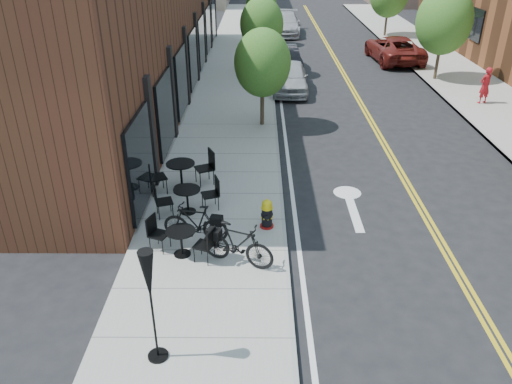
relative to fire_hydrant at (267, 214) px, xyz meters
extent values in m
plane|color=black|center=(0.51, -1.11, -0.52)|extent=(120.00, 120.00, 0.00)
cube|color=#9E9B93|center=(-1.49, 8.89, -0.46)|extent=(4.00, 70.00, 0.12)
cube|color=#9E9B93|center=(10.51, 8.89, -0.46)|extent=(4.00, 70.00, 0.12)
cube|color=#4F2A19|center=(-5.99, 12.89, 2.98)|extent=(5.00, 28.00, 7.00)
cylinder|color=#382B1E|center=(-0.09, 7.89, 0.41)|extent=(0.16, 0.16, 1.61)
ellipsoid|color=#305C1D|center=(-0.09, 7.89, 2.09)|extent=(2.20, 2.20, 2.64)
cylinder|color=#382B1E|center=(-0.09, 15.89, 0.44)|extent=(0.16, 0.16, 1.68)
ellipsoid|color=#305C1D|center=(-0.09, 15.89, 2.20)|extent=(2.30, 2.30, 2.76)
cylinder|color=#382B1E|center=(-0.09, 23.89, 0.39)|extent=(0.16, 0.16, 1.57)
ellipsoid|color=#305C1D|center=(-0.09, 23.89, 2.02)|extent=(2.10, 2.10, 2.52)
cylinder|color=#382B1E|center=(-0.09, 31.89, 0.46)|extent=(0.16, 0.16, 1.71)
cylinder|color=#382B1E|center=(9.11, 14.89, 0.51)|extent=(0.16, 0.16, 1.82)
ellipsoid|color=#305C1D|center=(9.11, 14.89, 2.54)|extent=(2.80, 2.80, 3.36)
cylinder|color=#382B1E|center=(9.11, 26.89, 0.51)|extent=(0.16, 0.16, 1.82)
cylinder|color=maroon|center=(0.00, 0.00, -0.37)|extent=(0.43, 0.43, 0.05)
cylinder|color=black|center=(0.00, 0.00, -0.10)|extent=(0.33, 0.33, 0.55)
cylinder|color=yellow|center=(0.00, 0.00, 0.19)|extent=(0.37, 0.37, 0.04)
cylinder|color=yellow|center=(0.00, 0.00, 0.26)|extent=(0.32, 0.32, 0.13)
ellipsoid|color=yellow|center=(0.00, 0.00, 0.33)|extent=(0.31, 0.31, 0.16)
cylinder|color=yellow|center=(0.00, 0.00, 0.41)|extent=(0.05, 0.05, 0.05)
imported|color=black|center=(-1.82, -0.63, 0.11)|extent=(1.75, 0.79, 1.02)
imported|color=black|center=(-0.71, -1.66, 0.15)|extent=(1.89, 1.17, 1.10)
cylinder|color=black|center=(-2.09, -1.30, -0.38)|extent=(0.54, 0.54, 0.03)
cylinder|color=black|center=(-2.09, -1.30, -0.06)|extent=(0.07, 0.07, 0.66)
cylinder|color=black|center=(-2.09, -1.30, 0.28)|extent=(0.93, 0.93, 0.03)
cylinder|color=black|center=(-2.58, 2.24, -0.38)|extent=(0.67, 0.67, 0.03)
cylinder|color=black|center=(-2.58, 2.24, 0.02)|extent=(0.09, 0.09, 0.80)
cylinder|color=black|center=(-2.58, 2.24, 0.42)|extent=(1.16, 1.16, 0.03)
cylinder|color=black|center=(-2.20, 0.77, -0.38)|extent=(0.55, 0.55, 0.03)
cylinder|color=black|center=(-2.20, 0.77, -0.04)|extent=(0.08, 0.08, 0.70)
cylinder|color=black|center=(-2.20, 0.77, 0.31)|extent=(0.96, 0.96, 0.03)
cylinder|color=black|center=(-2.09, -4.60, -0.37)|extent=(0.38, 0.38, 0.04)
cylinder|color=black|center=(-2.09, -4.60, 0.78)|extent=(0.04, 0.04, 2.29)
cone|color=black|center=(-2.09, -4.60, 1.47)|extent=(0.28, 0.28, 1.01)
imported|color=#A9ADB2|center=(1.31, 12.91, 0.20)|extent=(1.85, 4.27, 1.43)
imported|color=black|center=(1.31, 17.39, 0.12)|extent=(1.83, 4.00, 1.27)
imported|color=#B4B4B9|center=(1.76, 27.89, 0.26)|extent=(2.45, 5.45, 1.55)
imported|color=maroon|center=(7.91, 19.27, 0.24)|extent=(2.89, 5.62, 1.52)
imported|color=#A2151C|center=(9.97, 10.75, 0.42)|extent=(0.70, 0.59, 1.63)
camera|label=1|loc=(-0.22, -11.38, 6.70)|focal=35.00mm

